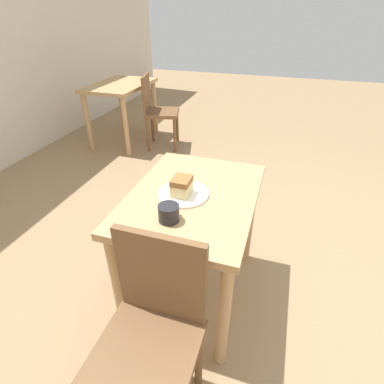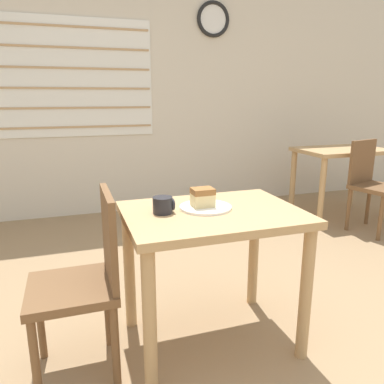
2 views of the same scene
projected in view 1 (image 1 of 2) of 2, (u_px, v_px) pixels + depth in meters
name	position (u px, v px, depth m)	size (l,w,h in m)	color
ground_plane	(270.00, 307.00, 1.82)	(14.00, 14.00, 0.00)	#997A56
dining_table_near	(193.00, 215.00, 1.62)	(0.87, 0.64, 0.73)	tan
dining_table_far	(121.00, 95.00, 3.73)	(0.92, 0.61, 0.74)	tan
chair_near_window	(152.00, 331.00, 1.17)	(0.39, 0.39, 0.87)	brown
chair_far_corner	(157.00, 109.00, 3.63)	(0.47, 0.47, 0.87)	brown
plate	(183.00, 194.00, 1.54)	(0.26, 0.26, 0.01)	white
cake_slice	(182.00, 186.00, 1.50)	(0.11, 0.09, 0.09)	#E5CC89
coffee_mug	(169.00, 213.00, 1.34)	(0.10, 0.10, 0.08)	#232328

